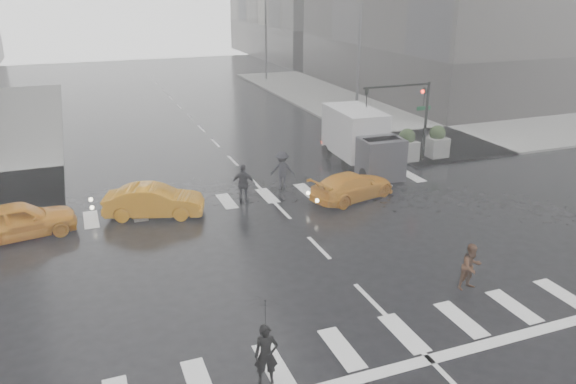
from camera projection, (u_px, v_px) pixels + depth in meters
name	position (u px, v px, depth m)	size (l,w,h in m)	color
ground	(319.00, 248.00, 21.46)	(120.00, 120.00, 0.00)	black
sidewalk_ne	(457.00, 113.00, 43.31)	(35.00, 35.00, 0.15)	slate
road_markings	(319.00, 248.00, 21.46)	(18.00, 48.00, 0.01)	silver
traffic_signal_pole	(411.00, 107.00, 30.37)	(4.45, 0.42, 4.50)	black
street_lamp_near	(357.00, 52.00, 39.13)	(2.15, 0.22, 9.00)	#59595B
street_lamp_far	(264.00, 31.00, 56.60)	(2.15, 0.22, 9.00)	#59595B
planter_west	(375.00, 149.00, 30.64)	(1.10, 1.10, 1.80)	slate
planter_mid	(406.00, 146.00, 31.32)	(1.10, 1.10, 1.80)	slate
planter_east	(437.00, 142.00, 32.00)	(1.10, 1.10, 1.80)	slate
pedestrian_black	(266.00, 328.00, 13.67)	(1.18, 1.19, 2.43)	black
pedestrian_brown	(471.00, 267.00, 18.33)	(0.78, 0.61, 1.60)	#4D2D1B
pedestrian_far_a	(244.00, 184.00, 25.49)	(1.09, 0.66, 1.86)	black
pedestrian_far_b	(282.00, 170.00, 27.42)	(1.20, 0.66, 1.85)	black
taxi_front	(18.00, 220.00, 22.06)	(1.75, 4.34, 1.48)	orange
taxi_mid	(154.00, 201.00, 24.15)	(1.46, 4.20, 1.38)	orange
taxi_rear	(352.00, 186.00, 26.12)	(1.76, 3.83, 1.26)	orange
box_truck	(361.00, 139.00, 30.07)	(2.20, 5.86, 3.12)	silver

